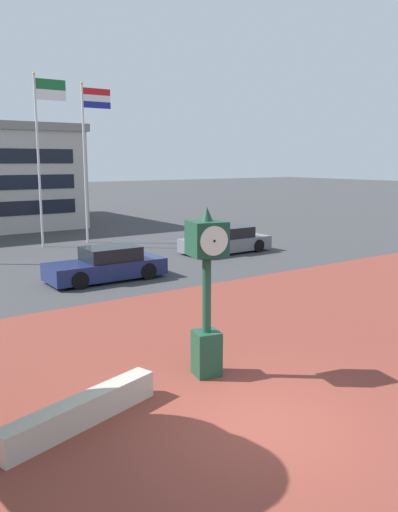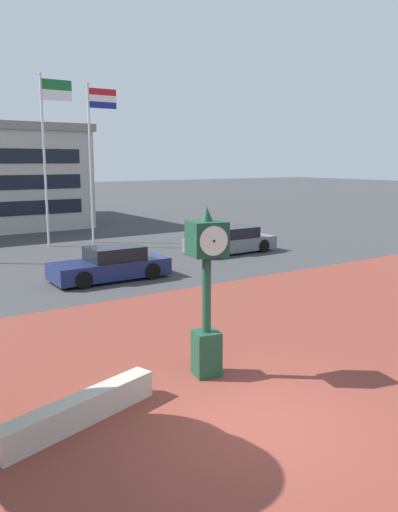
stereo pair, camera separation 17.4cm
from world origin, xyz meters
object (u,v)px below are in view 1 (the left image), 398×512
at_px(car_street_mid, 107,265).
at_px(flagpole_primary, 41,145).
at_px(car_street_distant, 226,241).
at_px(street_clock, 207,286).
at_px(flagpole_secondary, 88,148).

xyz_separation_m(car_street_mid, flagpole_primary, (0.81, 9.13, 4.76)).
relative_size(car_street_distant, flagpole_primary, 0.51).
relative_size(car_street_mid, flagpole_primary, 0.51).
distance_m(car_street_distant, flagpole_primary, 10.78).
height_order(car_street_distant, flagpole_primary, flagpole_primary).
bearing_deg(flagpole_primary, street_clock, -99.22).
relative_size(street_clock, flagpole_secondary, 0.42).
bearing_deg(street_clock, car_street_mid, 90.03).
xyz_separation_m(street_clock, car_street_mid, (2.23, 9.55, -1.39)).
relative_size(street_clock, car_street_mid, 0.80).
bearing_deg(flagpole_secondary, car_street_distant, -58.78).
bearing_deg(car_street_distant, flagpole_primary, 43.67).
height_order(car_street_mid, car_street_distant, same).
distance_m(car_street_mid, flagpole_primary, 10.33).
relative_size(street_clock, car_street_distant, 0.79).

